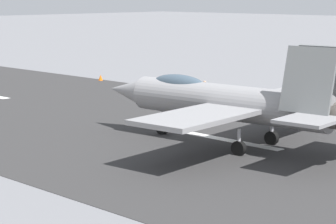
{
  "coord_description": "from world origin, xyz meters",
  "views": [
    {
      "loc": [
        -23.82,
        29.23,
        8.09
      ],
      "look_at": [
        -0.21,
        4.75,
        2.2
      ],
      "focal_mm": 73.18,
      "sensor_mm": 36.0,
      "label": 1
    }
  ],
  "objects": [
    {
      "name": "runway_strip",
      "position": [
        -0.02,
        0.0,
        0.01
      ],
      "size": [
        240.0,
        26.0,
        0.02
      ],
      "color": "#323131",
      "rests_on": "ground"
    },
    {
      "name": "fighter_jet",
      "position": [
        -1.08,
        0.98,
        2.42
      ],
      "size": [
        16.33,
        14.96,
        5.62
      ],
      "color": "gray",
      "rests_on": "ground"
    },
    {
      "name": "marker_cone_far",
      "position": [
        25.25,
        -12.49,
        0.28
      ],
      "size": [
        0.44,
        0.44,
        0.55
      ],
      "primitive_type": "cone",
      "color": "orange",
      "rests_on": "ground"
    },
    {
      "name": "ground_plane",
      "position": [
        0.0,
        0.0,
        0.0
      ],
      "size": [
        400.0,
        400.0,
        0.0
      ],
      "primitive_type": "plane",
      "color": "slate"
    },
    {
      "name": "marker_cone_mid",
      "position": [
        6.53,
        -12.49,
        0.28
      ],
      "size": [
        0.44,
        0.44,
        0.55
      ],
      "primitive_type": "cone",
      "color": "orange",
      "rests_on": "ground"
    },
    {
      "name": "crew_person",
      "position": [
        9.54,
        -9.34,
        0.83
      ],
      "size": [
        0.65,
        0.44,
        1.67
      ],
      "color": "#1E2338",
      "rests_on": "ground"
    }
  ]
}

